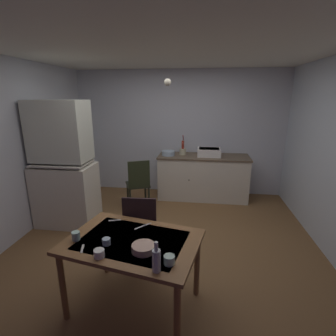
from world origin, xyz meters
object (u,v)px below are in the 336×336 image
(glass_bottle, at_px, (156,260))
(dining_table, at_px, (133,248))
(mixing_bowl_counter, at_px, (168,153))
(serving_bowl_wide, at_px, (144,248))
(mug_tall, at_px, (169,260))
(sink_basin, at_px, (209,152))
(hand_pump, at_px, (183,146))
(chair_by_counter, at_px, (138,183))
(chair_far_side, at_px, (142,229))
(hutch_cabinet, at_px, (64,169))

(glass_bottle, bearing_deg, dining_table, 126.92)
(mixing_bowl_counter, relative_size, dining_table, 0.19)
(serving_bowl_wide, distance_m, mug_tall, 0.27)
(sink_basin, distance_m, mixing_bowl_counter, 0.79)
(hand_pump, relative_size, chair_by_counter, 0.43)
(chair_far_side, relative_size, mug_tall, 10.52)
(mixing_bowl_counter, height_order, serving_bowl_wide, mixing_bowl_counter)
(glass_bottle, bearing_deg, mug_tall, 48.43)
(hutch_cabinet, height_order, chair_by_counter, hutch_cabinet)
(hand_pump, xyz_separation_m, mug_tall, (0.14, -3.22, -0.27))
(serving_bowl_wide, bearing_deg, glass_bottle, -57.01)
(chair_by_counter, distance_m, serving_bowl_wide, 2.49)
(mixing_bowl_counter, distance_m, mug_tall, 3.16)
(hand_pump, distance_m, mixing_bowl_counter, 0.32)
(chair_far_side, xyz_separation_m, chair_by_counter, (-0.44, 1.60, -0.00))
(hutch_cabinet, bearing_deg, serving_bowl_wide, -45.85)
(dining_table, bearing_deg, hutch_cabinet, 134.34)
(sink_basin, distance_m, chair_far_side, 2.44)
(serving_bowl_wide, bearing_deg, chair_by_counter, 105.16)
(chair_by_counter, bearing_deg, dining_table, -77.23)
(dining_table, distance_m, serving_bowl_wide, 0.24)
(serving_bowl_wide, xyz_separation_m, glass_bottle, (0.15, -0.23, 0.07))
(chair_far_side, bearing_deg, mug_tall, -64.42)
(chair_by_counter, bearing_deg, mug_tall, -70.73)
(hutch_cabinet, xyz_separation_m, dining_table, (1.49, -1.53, -0.27))
(serving_bowl_wide, bearing_deg, dining_table, 132.13)
(chair_by_counter, bearing_deg, glass_bottle, -73.05)
(mug_tall, bearing_deg, dining_table, 142.00)
(dining_table, height_order, chair_by_counter, chair_by_counter)
(sink_basin, height_order, mixing_bowl_counter, sink_basin)
(chair_by_counter, distance_m, glass_bottle, 2.76)
(hutch_cabinet, distance_m, serving_bowl_wide, 2.35)
(mixing_bowl_counter, relative_size, chair_by_counter, 0.27)
(glass_bottle, bearing_deg, hutch_cabinet, 132.97)
(sink_basin, xyz_separation_m, hand_pump, (-0.51, 0.05, 0.09))
(sink_basin, height_order, serving_bowl_wide, sink_basin)
(sink_basin, xyz_separation_m, dining_table, (-0.75, -2.88, -0.30))
(mug_tall, distance_m, glass_bottle, 0.14)
(chair_far_side, bearing_deg, chair_by_counter, 105.36)
(mixing_bowl_counter, bearing_deg, hutch_cabinet, -138.21)
(mixing_bowl_counter, xyz_separation_m, mug_tall, (0.41, -3.13, -0.15))
(mixing_bowl_counter, relative_size, chair_far_side, 0.27)
(mixing_bowl_counter, xyz_separation_m, serving_bowl_wide, (0.18, -2.99, -0.15))
(dining_table, xyz_separation_m, glass_bottle, (0.29, -0.39, 0.19))
(dining_table, relative_size, chair_far_side, 1.45)
(hutch_cabinet, distance_m, mug_tall, 2.62)
(hutch_cabinet, xyz_separation_m, chair_by_counter, (0.99, 0.70, -0.43))
(hutch_cabinet, xyz_separation_m, hand_pump, (1.73, 1.40, 0.13))
(serving_bowl_wide, bearing_deg, mixing_bowl_counter, 93.42)
(hutch_cabinet, xyz_separation_m, mixing_bowl_counter, (1.46, 1.30, 0.00))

